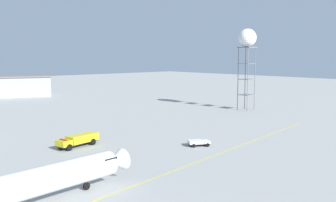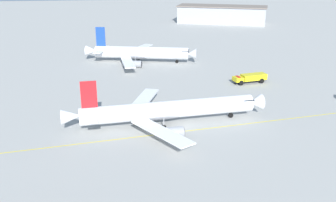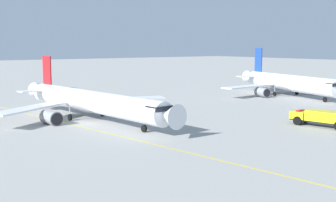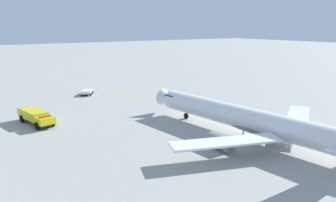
% 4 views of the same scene
% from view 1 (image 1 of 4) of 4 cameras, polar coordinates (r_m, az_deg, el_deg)
% --- Properties ---
extents(fire_tender_truck, '(10.18, 4.80, 2.50)m').
position_cam_1_polar(fire_tender_truck, '(86.48, -13.00, -5.53)').
color(fire_tender_truck, '#232326').
rests_on(fire_tender_truck, ground_plane).
extents(pushback_tug_truck, '(5.18, 4.36, 1.30)m').
position_cam_1_polar(pushback_tug_truck, '(85.26, 4.48, -6.05)').
color(pushback_tug_truck, '#232326').
rests_on(pushback_tug_truck, ground_plane).
extents(radar_tower, '(6.38, 6.38, 28.85)m').
position_cam_1_polar(radar_tower, '(141.10, 11.54, 8.72)').
color(radar_tower, slate).
rests_on(radar_tower, ground_plane).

